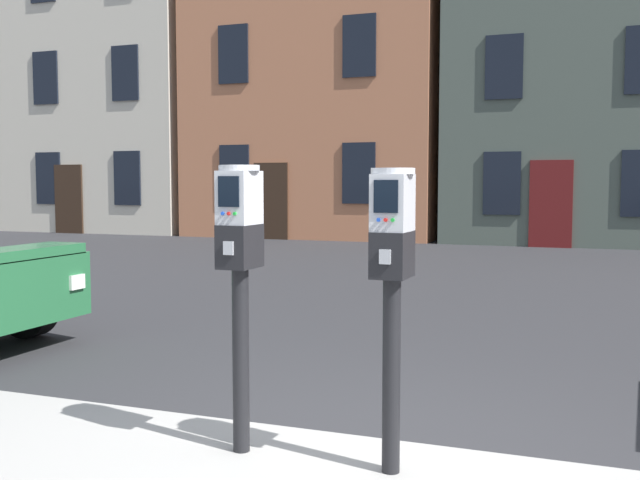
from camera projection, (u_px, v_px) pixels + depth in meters
name	position (u px, v px, depth m)	size (l,w,h in m)	color
ground_plane	(371.00, 475.00, 4.02)	(160.00, 160.00, 0.00)	#28282B
parking_meter_near_kerb	(240.00, 256.00, 3.92)	(0.22, 0.25, 1.54)	black
parking_meter_twin_adjacent	(392.00, 265.00, 3.63)	(0.22, 0.25, 1.52)	black
townhouse_cream_stone	(101.00, 47.00, 25.14)	(8.67, 5.63, 12.26)	beige
townhouse_brownstone	(335.00, 19.00, 22.74)	(7.28, 6.72, 13.13)	#B7704C
townhouse_green_painted	(577.00, 32.00, 20.00)	(6.31, 5.97, 11.23)	#4C564C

